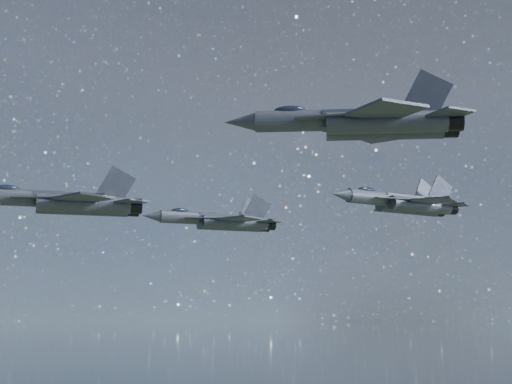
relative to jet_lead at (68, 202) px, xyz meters
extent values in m
cylinder|color=#31353E|center=(-4.29, 0.01, 0.23)|extent=(7.55, 1.60, 1.59)
ellipsoid|color=#1A212F|center=(-5.51, 0.01, 0.99)|extent=(2.43, 1.07, 0.79)
cube|color=#31353E|center=(1.01, 0.00, 0.18)|extent=(8.36, 1.54, 1.33)
cylinder|color=#31353E|center=(1.42, -1.02, -0.28)|extent=(8.57, 1.60, 1.59)
cylinder|color=#31353E|center=(1.42, 1.02, -0.28)|extent=(8.57, 1.60, 1.59)
cylinder|color=black|center=(6.11, -1.03, -0.28)|extent=(1.33, 1.47, 1.47)
cylinder|color=black|center=(6.11, 1.01, -0.28)|extent=(1.33, 1.47, 1.47)
cube|color=#31353E|center=(-2.46, -1.37, 0.11)|extent=(5.42, 2.12, 0.12)
cube|color=#31353E|center=(-2.45, 1.38, 0.11)|extent=(5.42, 2.11, 0.12)
cube|color=#31353E|center=(1.21, -3.47, -0.08)|extent=(5.61, 5.77, 0.20)
cube|color=#31353E|center=(1.22, 3.47, -0.08)|extent=(5.61, 5.77, 0.20)
cube|color=#31353E|center=(5.70, -2.35, -0.08)|extent=(3.31, 3.38, 0.15)
cube|color=#31353E|center=(5.71, 2.34, -0.08)|extent=(3.31, 3.38, 0.15)
cube|color=#31353E|center=(4.38, -1.28, 1.66)|extent=(3.54, 0.45, 3.63)
cube|color=#31353E|center=(4.38, 1.27, 1.66)|extent=(3.55, 0.45, 3.63)
cylinder|color=#31353E|center=(17.08, 27.15, 2.57)|extent=(8.11, 2.32, 1.69)
cone|color=#31353E|center=(11.90, 26.74, 2.57)|extent=(2.71, 1.72, 1.51)
ellipsoid|color=#1A212F|center=(15.78, 27.04, 3.38)|extent=(2.66, 1.34, 0.83)
cube|color=#31353E|center=(22.69, 27.59, 2.51)|extent=(8.97, 2.32, 1.41)
cylinder|color=#31353E|center=(23.20, 26.55, 2.03)|extent=(9.19, 2.40, 1.69)
cylinder|color=#31353E|center=(23.03, 28.70, 2.03)|extent=(9.19, 2.40, 1.69)
cylinder|color=black|center=(28.16, 26.94, 2.03)|extent=(1.53, 1.66, 1.56)
cylinder|color=black|center=(27.99, 29.10, 2.03)|extent=(1.53, 1.66, 1.56)
cube|color=#31353E|center=(19.13, 25.85, 2.44)|extent=(5.72, 1.81, 0.13)
cube|color=#31353E|center=(18.90, 28.76, 2.44)|extent=(5.74, 2.65, 0.13)
cube|color=#31353E|center=(23.19, 23.94, 2.24)|extent=(6.07, 6.18, 0.22)
cube|color=#31353E|center=(22.61, 31.28, 2.24)|extent=(5.79, 6.02, 0.22)
cube|color=#31353E|center=(27.84, 25.51, 2.24)|extent=(3.58, 3.64, 0.16)
cube|color=#31353E|center=(27.45, 30.47, 2.24)|extent=(3.41, 3.51, 0.16)
cube|color=#31353E|center=(26.35, 26.53, 4.08)|extent=(3.77, 0.56, 3.85)
cube|color=#31353E|center=(26.14, 29.22, 4.08)|extent=(3.74, 0.77, 3.85)
cylinder|color=#31353E|center=(17.88, -16.60, 5.01)|extent=(8.42, 4.65, 1.76)
cone|color=#31353E|center=(12.83, -14.65, 5.01)|extent=(3.09, 2.45, 1.58)
ellipsoid|color=#1A212F|center=(16.62, -16.12, 5.86)|extent=(2.93, 2.07, 0.87)
cube|color=#31353E|center=(23.35, -18.72, 4.96)|extent=(9.23, 4.91, 1.47)
cylinder|color=#31353E|center=(23.36, -19.93, 4.45)|extent=(9.47, 5.05, 1.76)
cylinder|color=#31353E|center=(24.18, -17.83, 4.45)|extent=(9.47, 5.05, 1.76)
cylinder|color=black|center=(28.20, -21.80, 4.45)|extent=(1.95, 2.04, 1.62)
cylinder|color=black|center=(29.01, -19.70, 4.45)|extent=(1.95, 2.04, 1.62)
cube|color=#31353E|center=(19.23, -18.76, 4.88)|extent=(5.62, 4.17, 0.14)
cube|color=#31353E|center=(20.32, -15.92, 4.88)|extent=(5.99, 2.25, 0.14)
cube|color=#31353E|center=(22.18, -22.37, 4.67)|extent=(5.12, 5.57, 0.23)
cube|color=#31353E|center=(24.94, -15.22, 4.67)|extent=(6.45, 6.34, 0.23)
cube|color=#31353E|center=(27.25, -23.00, 4.67)|extent=(3.00, 3.18, 0.17)
cube|color=#31353E|center=(29.12, -18.17, 4.67)|extent=(3.82, 3.79, 0.17)
cube|color=#31353E|center=(26.31, -21.37, 6.59)|extent=(3.61, 1.87, 4.01)
cube|color=#31353E|center=(27.33, -18.74, 6.59)|extent=(3.82, 1.28, 4.01)
cylinder|color=#31353E|center=(34.56, 6.51, 2.88)|extent=(7.91, 3.56, 1.63)
cone|color=#31353E|center=(29.71, 5.23, 2.88)|extent=(2.81, 2.06, 1.47)
ellipsoid|color=#1A212F|center=(33.35, 6.19, 3.66)|extent=(2.69, 1.70, 0.81)
cube|color=#31353E|center=(39.83, 7.91, 2.82)|extent=(8.70, 3.72, 1.36)
cylinder|color=#31353E|center=(40.50, 7.00, 2.35)|extent=(8.92, 3.83, 1.63)
cylinder|color=#31353E|center=(39.96, 9.03, 2.35)|extent=(8.92, 3.83, 1.63)
cylinder|color=black|center=(45.16, 8.24, 2.35)|extent=(1.70, 1.81, 1.51)
cylinder|color=black|center=(44.62, 10.26, 2.35)|extent=(1.70, 1.81, 1.51)
cube|color=#31353E|center=(36.75, 5.63, 2.75)|extent=(5.51, 1.51, 0.13)
cube|color=#31353E|center=(36.02, 8.36, 2.75)|extent=(5.40, 3.41, 0.13)
cube|color=#31353E|center=(40.94, 4.52, 2.56)|extent=(6.01, 5.98, 0.21)
cube|color=#31353E|center=(39.12, 11.40, 2.56)|extent=(5.13, 5.48, 0.21)
cube|color=#31353E|center=(45.10, 6.82, 2.56)|extent=(3.55, 3.55, 0.16)
cube|color=#31353E|center=(43.87, 11.47, 2.56)|extent=(3.01, 3.16, 0.16)
cube|color=#31353E|center=(43.50, 7.53, 4.34)|extent=(3.62, 0.81, 3.73)
cube|color=#31353E|center=(42.83, 10.06, 4.34)|extent=(3.49, 1.38, 3.73)
camera|label=1|loc=(-3.30, -74.73, -11.06)|focal=55.00mm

